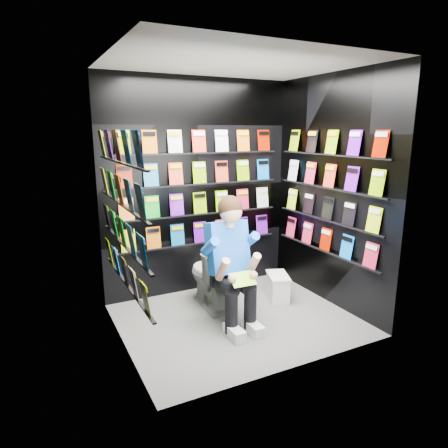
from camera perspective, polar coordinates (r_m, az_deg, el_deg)
name	(u,v)px	position (r m, az deg, el deg)	size (l,w,h in m)	color
floor	(237,320)	(4.42, 1.87, -13.48)	(2.40, 2.40, 0.00)	slate
ceiling	(239,62)	(3.99, 2.17, 22.09)	(2.40, 2.40, 0.00)	white
wall_back	(199,188)	(4.89, -3.64, 5.17)	(2.40, 0.04, 2.60)	black
wall_front	(299,220)	(3.18, 10.68, 0.54)	(2.40, 0.04, 2.60)	black
wall_left	(117,211)	(3.59, -15.04, 1.78)	(0.04, 2.00, 2.60)	black
wall_right	(331,192)	(4.69, 15.02, 4.39)	(0.04, 2.00, 2.60)	black
comics_back	(200,188)	(4.86, -3.50, 5.18)	(2.10, 0.06, 1.37)	orange
comics_left	(120,210)	(3.60, -14.58, 1.90)	(0.06, 1.70, 1.37)	orange
comics_right	(329,192)	(4.67, 14.74, 4.43)	(0.06, 1.70, 1.37)	orange
toilet	(211,276)	(4.59, -1.84, -7.40)	(0.42, 0.75, 0.73)	silver
longbox	(278,288)	(4.89, 7.69, -9.04)	(0.21, 0.38, 0.28)	silver
longbox_lid	(278,276)	(4.83, 7.75, -7.34)	(0.23, 0.40, 0.03)	silver
reader	(226,249)	(4.13, 0.34, -3.52)	(0.56, 0.81, 1.50)	blue
held_comic	(243,279)	(3.91, 2.69, -7.86)	(0.25, 0.01, 0.17)	green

